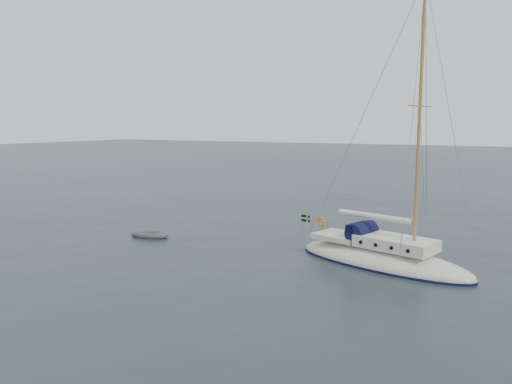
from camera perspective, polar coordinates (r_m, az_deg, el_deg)
The scene contains 3 objects.
ground at distance 25.68m, azimuth 4.38°, elevation -8.14°, with size 300.00×300.00×0.00m, color black.
sailboat at distance 25.90m, azimuth 14.24°, elevation -5.78°, with size 9.93×2.97×14.15m.
dinghy at distance 32.06m, azimuth -12.07°, elevation -4.78°, with size 2.52×1.14×0.36m.
Camera 1 is at (9.84, -22.65, 7.05)m, focal length 35.00 mm.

